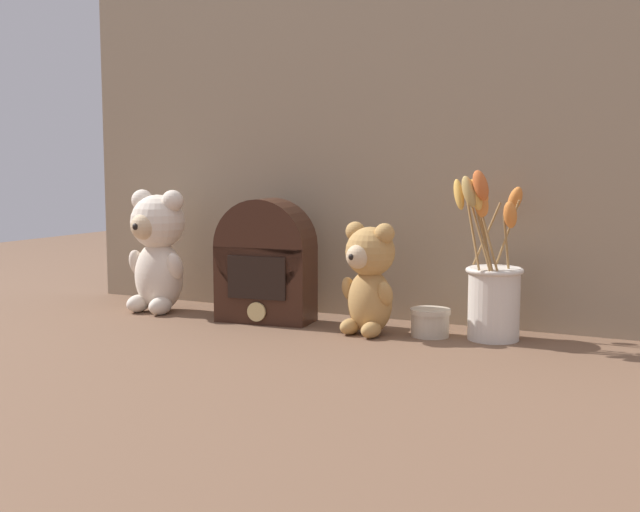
# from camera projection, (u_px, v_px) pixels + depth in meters

# --- Properties ---
(ground_plane) EXTENTS (4.00, 4.00, 0.00)m
(ground_plane) POSITION_uv_depth(u_px,v_px,m) (316.00, 328.00, 1.62)
(ground_plane) COLOR brown
(backdrop_wall) EXTENTS (1.35, 0.02, 0.76)m
(backdrop_wall) POSITION_uv_depth(u_px,v_px,m) (350.00, 141.00, 1.73)
(backdrop_wall) COLOR gray
(backdrop_wall) RESTS_ON ground
(teddy_bear_large) EXTENTS (0.15, 0.14, 0.27)m
(teddy_bear_large) POSITION_uv_depth(u_px,v_px,m) (157.00, 248.00, 1.79)
(teddy_bear_large) COLOR beige
(teddy_bear_large) RESTS_ON ground
(teddy_bear_medium) EXTENTS (0.12, 0.11, 0.22)m
(teddy_bear_medium) POSITION_uv_depth(u_px,v_px,m) (368.00, 276.00, 1.55)
(teddy_bear_medium) COLOR tan
(teddy_bear_medium) RESTS_ON ground
(flower_vase) EXTENTS (0.13, 0.17, 0.32)m
(flower_vase) POSITION_uv_depth(u_px,v_px,m) (493.00, 286.00, 1.50)
(flower_vase) COLOR silver
(flower_vase) RESTS_ON ground
(vintage_radio) EXTENTS (0.21, 0.12, 0.26)m
(vintage_radio) POSITION_uv_depth(u_px,v_px,m) (266.00, 263.00, 1.68)
(vintage_radio) COLOR #381E14
(vintage_radio) RESTS_ON ground
(decorative_tin_tall) EXTENTS (0.08, 0.08, 0.05)m
(decorative_tin_tall) POSITION_uv_depth(u_px,v_px,m) (430.00, 322.00, 1.55)
(decorative_tin_tall) COLOR beige
(decorative_tin_tall) RESTS_ON ground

